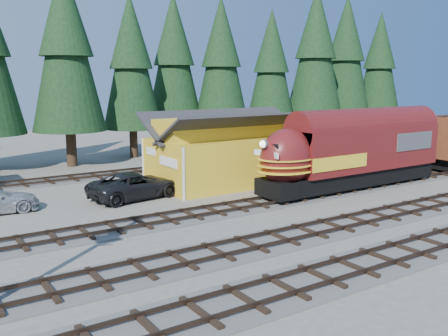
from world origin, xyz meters
TOP-DOWN VIEW (x-y plane):
  - ground at (0.00, 0.00)m, footprint 120.00×120.00m
  - track_siding at (10.00, 4.00)m, footprint 68.00×3.20m
  - track_spur at (-10.00, 18.00)m, footprint 32.00×3.20m
  - depot at (-0.00, 10.50)m, footprint 12.80×7.00m
  - conifer_backdrop at (5.71, 23.94)m, footprint 81.94×23.95m
  - locomotive at (4.93, 4.00)m, footprint 15.58×3.10m
  - pickup_truck_a at (-8.31, 9.75)m, footprint 6.44×3.67m

SIDE VIEW (x-z plane):
  - ground at x=0.00m, z-range 0.00..0.00m
  - track_siding at x=10.00m, z-range -0.11..0.22m
  - track_spur at x=-10.00m, z-range -0.11..0.22m
  - pickup_truck_a at x=-8.31m, z-range 0.00..1.69m
  - locomotive at x=4.93m, z-range 0.37..4.60m
  - depot at x=0.00m, z-range 0.31..5.61m
  - conifer_backdrop at x=5.71m, z-range 1.65..18.41m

